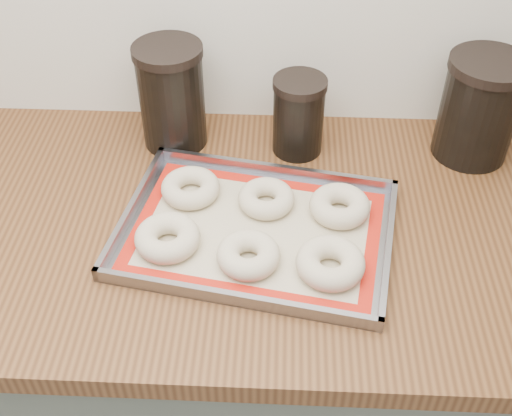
{
  "coord_description": "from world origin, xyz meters",
  "views": [
    {
      "loc": [
        -0.19,
        0.85,
        1.68
      ],
      "look_at": [
        -0.22,
        1.64,
        0.96
      ],
      "focal_mm": 45.0,
      "sensor_mm": 36.0,
      "label": 1
    }
  ],
  "objects_px": {
    "bagel_back_right": "(340,206)",
    "bagel_front_left": "(167,238)",
    "baking_tray": "(256,231)",
    "bagel_front_mid": "(248,255)",
    "bagel_front_right": "(330,263)",
    "canister_mid": "(298,115)",
    "canister_right": "(479,108)",
    "canister_left": "(172,96)",
    "bagel_back_left": "(190,188)",
    "bagel_back_mid": "(266,198)"
  },
  "relations": [
    {
      "from": "canister_right",
      "to": "baking_tray",
      "type": "bearing_deg",
      "value": -148.6
    },
    {
      "from": "bagel_back_left",
      "to": "canister_left",
      "type": "height_order",
      "value": "canister_left"
    },
    {
      "from": "bagel_front_left",
      "to": "bagel_back_right",
      "type": "xyz_separation_m",
      "value": [
        0.29,
        0.09,
        -0.0
      ]
    },
    {
      "from": "bagel_back_right",
      "to": "canister_right",
      "type": "xyz_separation_m",
      "value": [
        0.27,
        0.2,
        0.08
      ]
    },
    {
      "from": "baking_tray",
      "to": "bagel_front_mid",
      "type": "height_order",
      "value": "bagel_front_mid"
    },
    {
      "from": "bagel_front_left",
      "to": "bagel_back_left",
      "type": "xyz_separation_m",
      "value": [
        0.02,
        0.13,
        -0.0
      ]
    },
    {
      "from": "bagel_front_right",
      "to": "bagel_back_mid",
      "type": "distance_m",
      "value": 0.19
    },
    {
      "from": "baking_tray",
      "to": "bagel_back_mid",
      "type": "xyz_separation_m",
      "value": [
        0.02,
        0.07,
        0.01
      ]
    },
    {
      "from": "bagel_back_left",
      "to": "canister_left",
      "type": "distance_m",
      "value": 0.2
    },
    {
      "from": "bagel_back_mid",
      "to": "canister_right",
      "type": "relative_size",
      "value": 0.49
    },
    {
      "from": "bagel_back_right",
      "to": "bagel_back_mid",
      "type": "bearing_deg",
      "value": 173.14
    },
    {
      "from": "bagel_front_right",
      "to": "canister_left",
      "type": "distance_m",
      "value": 0.47
    },
    {
      "from": "bagel_back_left",
      "to": "bagel_front_left",
      "type": "bearing_deg",
      "value": -99.81
    },
    {
      "from": "bagel_front_left",
      "to": "bagel_back_mid",
      "type": "xyz_separation_m",
      "value": [
        0.16,
        0.11,
        -0.0
      ]
    },
    {
      "from": "bagel_front_right",
      "to": "canister_mid",
      "type": "height_order",
      "value": "canister_mid"
    },
    {
      "from": "canister_left",
      "to": "baking_tray",
      "type": "bearing_deg",
      "value": -56.24
    },
    {
      "from": "bagel_front_right",
      "to": "canister_right",
      "type": "relative_size",
      "value": 0.55
    },
    {
      "from": "bagel_front_mid",
      "to": "bagel_back_mid",
      "type": "height_order",
      "value": "bagel_front_mid"
    },
    {
      "from": "baking_tray",
      "to": "bagel_front_mid",
      "type": "distance_m",
      "value": 0.08
    },
    {
      "from": "bagel_back_right",
      "to": "canister_left",
      "type": "xyz_separation_m",
      "value": [
        -0.32,
        0.21,
        0.08
      ]
    },
    {
      "from": "bagel_front_left",
      "to": "bagel_front_right",
      "type": "distance_m",
      "value": 0.27
    },
    {
      "from": "bagel_front_mid",
      "to": "canister_right",
      "type": "relative_size",
      "value": 0.51
    },
    {
      "from": "bagel_front_right",
      "to": "bagel_back_left",
      "type": "bearing_deg",
      "value": 144.52
    },
    {
      "from": "baking_tray",
      "to": "bagel_front_left",
      "type": "height_order",
      "value": "bagel_front_left"
    },
    {
      "from": "baking_tray",
      "to": "bagel_back_right",
      "type": "height_order",
      "value": "bagel_back_right"
    },
    {
      "from": "bagel_back_mid",
      "to": "bagel_back_left",
      "type": "bearing_deg",
      "value": 170.75
    },
    {
      "from": "canister_mid",
      "to": "bagel_back_right",
      "type": "bearing_deg",
      "value": -69.02
    },
    {
      "from": "bagel_back_right",
      "to": "bagel_front_left",
      "type": "bearing_deg",
      "value": -162.39
    },
    {
      "from": "bagel_back_left",
      "to": "bagel_back_right",
      "type": "height_order",
      "value": "bagel_back_right"
    },
    {
      "from": "bagel_back_left",
      "to": "canister_mid",
      "type": "bearing_deg",
      "value": 38.69
    },
    {
      "from": "bagel_back_left",
      "to": "bagel_back_right",
      "type": "xyz_separation_m",
      "value": [
        0.27,
        -0.04,
        0.0
      ]
    },
    {
      "from": "bagel_back_left",
      "to": "baking_tray",
      "type": "bearing_deg",
      "value": -36.11
    },
    {
      "from": "baking_tray",
      "to": "bagel_front_right",
      "type": "xyz_separation_m",
      "value": [
        0.12,
        -0.09,
        0.02
      ]
    },
    {
      "from": "bagel_back_left",
      "to": "bagel_back_right",
      "type": "distance_m",
      "value": 0.27
    },
    {
      "from": "bagel_front_right",
      "to": "canister_mid",
      "type": "distance_m",
      "value": 0.34
    },
    {
      "from": "bagel_front_left",
      "to": "bagel_back_mid",
      "type": "height_order",
      "value": "bagel_front_left"
    },
    {
      "from": "baking_tray",
      "to": "bagel_front_mid",
      "type": "relative_size",
      "value": 4.91
    },
    {
      "from": "bagel_front_left",
      "to": "canister_right",
      "type": "relative_size",
      "value": 0.54
    },
    {
      "from": "bagel_front_left",
      "to": "canister_left",
      "type": "height_order",
      "value": "canister_left"
    },
    {
      "from": "bagel_front_left",
      "to": "bagel_back_left",
      "type": "height_order",
      "value": "bagel_front_left"
    },
    {
      "from": "bagel_front_mid",
      "to": "canister_right",
      "type": "xyz_separation_m",
      "value": [
        0.42,
        0.32,
        0.08
      ]
    },
    {
      "from": "baking_tray",
      "to": "bagel_back_left",
      "type": "bearing_deg",
      "value": 143.89
    },
    {
      "from": "bagel_front_mid",
      "to": "bagel_back_left",
      "type": "relative_size",
      "value": 0.97
    },
    {
      "from": "bagel_back_mid",
      "to": "canister_mid",
      "type": "xyz_separation_m",
      "value": [
        0.06,
        0.18,
        0.06
      ]
    },
    {
      "from": "bagel_front_left",
      "to": "bagel_front_mid",
      "type": "height_order",
      "value": "same"
    },
    {
      "from": "bagel_front_right",
      "to": "canister_mid",
      "type": "bearing_deg",
      "value": 99.02
    },
    {
      "from": "bagel_back_mid",
      "to": "bagel_front_left",
      "type": "bearing_deg",
      "value": -146.2
    },
    {
      "from": "baking_tray",
      "to": "canister_mid",
      "type": "distance_m",
      "value": 0.27
    },
    {
      "from": "bagel_back_left",
      "to": "canister_right",
      "type": "xyz_separation_m",
      "value": [
        0.53,
        0.16,
        0.08
      ]
    },
    {
      "from": "canister_right",
      "to": "bagel_back_left",
      "type": "bearing_deg",
      "value": -163.25
    }
  ]
}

